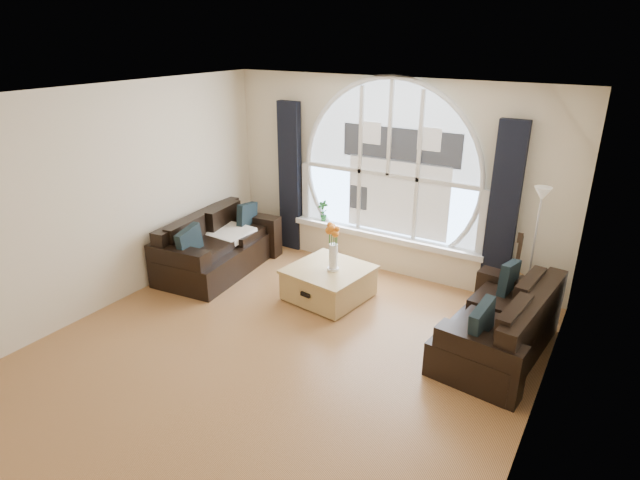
{
  "coord_description": "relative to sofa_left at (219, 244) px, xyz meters",
  "views": [
    {
      "loc": [
        2.87,
        -3.77,
        3.26
      ],
      "look_at": [
        0.0,
        0.9,
        1.05
      ],
      "focal_mm": 29.34,
      "sensor_mm": 36.0,
      "label": 1
    }
  ],
  "objects": [
    {
      "name": "wall_right",
      "position": [
        4.5,
        -1.37,
        0.95
      ],
      "size": [
        0.01,
        5.5,
        2.7
      ],
      "primitive_type": "cube",
      "color": "beige",
      "rests_on": "ground"
    },
    {
      "name": "neighbor_house",
      "position": [
        2.15,
        1.33,
        1.1
      ],
      "size": [
        1.7,
        0.02,
        1.5
      ],
      "primitive_type": "cube",
      "color": "silver",
      "rests_on": "wall_back"
    },
    {
      "name": "ceiling",
      "position": [
        2.0,
        -1.37,
        2.3
      ],
      "size": [
        5.0,
        5.5,
        0.01
      ],
      "primitive_type": "cube",
      "color": "silver",
      "rests_on": "ground"
    },
    {
      "name": "potted_plant",
      "position": [
        0.98,
        1.28,
        0.31
      ],
      "size": [
        0.18,
        0.14,
        0.32
      ],
      "primitive_type": "imported",
      "rotation": [
        0.0,
        0.0,
        -0.13
      ],
      "color": "#1E6023",
      "rests_on": "window_sill"
    },
    {
      "name": "sofa_left",
      "position": [
        0.0,
        0.0,
        0.0
      ],
      "size": [
        1.1,
        1.89,
        0.8
      ],
      "primitive_type": "cube",
      "rotation": [
        0.0,
        0.0,
        0.11
      ],
      "color": "black",
      "rests_on": "ground"
    },
    {
      "name": "attic_slope",
      "position": [
        4.2,
        -1.37,
        1.95
      ],
      "size": [
        0.92,
        5.5,
        0.72
      ],
      "primitive_type": "cube",
      "color": "silver",
      "rests_on": "ground"
    },
    {
      "name": "arched_window",
      "position": [
        2.0,
        1.35,
        1.23
      ],
      "size": [
        2.6,
        0.06,
        2.15
      ],
      "primitive_type": "cube",
      "color": "silver",
      "rests_on": "wall_back"
    },
    {
      "name": "guitar",
      "position": [
        3.9,
        1.02,
        0.13
      ],
      "size": [
        0.37,
        0.26,
        1.06
      ],
      "primitive_type": "cube",
      "rotation": [
        0.0,
        0.0,
        0.05
      ],
      "color": "brown",
      "rests_on": "ground"
    },
    {
      "name": "sofa_right",
      "position": [
        3.95,
        -0.04,
        0.0
      ],
      "size": [
        1.04,
        1.79,
        0.76
      ],
      "primitive_type": "cube",
      "rotation": [
        0.0,
        0.0,
        -0.11
      ],
      "color": "black",
      "rests_on": "ground"
    },
    {
      "name": "vase_flowers",
      "position": [
        1.86,
        0.08,
        0.41
      ],
      "size": [
        0.24,
        0.24,
        0.7
      ],
      "primitive_type": "cube",
      "color": "white",
      "rests_on": "coffee_chest"
    },
    {
      "name": "window_frame",
      "position": [
        2.0,
        1.32,
        1.23
      ],
      "size": [
        2.76,
        0.08,
        2.15
      ],
      "primitive_type": "cube",
      "color": "white",
      "rests_on": "wall_back"
    },
    {
      "name": "wall_left",
      "position": [
        -0.5,
        -1.37,
        0.95
      ],
      "size": [
        0.01,
        5.5,
        2.7
      ],
      "primitive_type": "cube",
      "color": "beige",
      "rests_on": "ground"
    },
    {
      "name": "throw_blanket",
      "position": [
        0.05,
        0.21,
        0.1
      ],
      "size": [
        0.58,
        0.58,
        0.1
      ],
      "primitive_type": "cube",
      "rotation": [
        0.0,
        0.0,
        -0.06
      ],
      "color": "silver",
      "rests_on": "sofa_left"
    },
    {
      "name": "curtain_left",
      "position": [
        0.4,
        1.26,
        0.75
      ],
      "size": [
        0.35,
        0.12,
        2.3
      ],
      "primitive_type": "cube",
      "color": "black",
      "rests_on": "ground"
    },
    {
      "name": "floor_lamp",
      "position": [
        4.04,
        1.07,
        0.4
      ],
      "size": [
        0.24,
        0.24,
        1.6
      ],
      "primitive_type": "cube",
      "color": "#B2B2B2",
      "rests_on": "ground"
    },
    {
      "name": "window_sill",
      "position": [
        2.0,
        1.28,
        0.11
      ],
      "size": [
        2.9,
        0.22,
        0.08
      ],
      "primitive_type": "cube",
      "color": "white",
      "rests_on": "wall_back"
    },
    {
      "name": "coffee_chest",
      "position": [
        1.79,
        0.09,
        -0.17
      ],
      "size": [
        1.06,
        1.06,
        0.46
      ],
      "primitive_type": "cube",
      "rotation": [
        0.0,
        0.0,
        -0.13
      ],
      "color": "tan",
      "rests_on": "ground"
    },
    {
      "name": "wall_back",
      "position": [
        2.0,
        1.38,
        0.95
      ],
      "size": [
        5.0,
        0.01,
        2.7
      ],
      "primitive_type": "cube",
      "color": "beige",
      "rests_on": "ground"
    },
    {
      "name": "curtain_right",
      "position": [
        3.6,
        1.26,
        0.75
      ],
      "size": [
        0.35,
        0.12,
        2.3
      ],
      "primitive_type": "cube",
      "color": "black",
      "rests_on": "ground"
    },
    {
      "name": "ground",
      "position": [
        2.0,
        -1.37,
        -0.4
      ],
      "size": [
        5.0,
        5.5,
        0.01
      ],
      "primitive_type": "cube",
      "color": "brown",
      "rests_on": "ground"
    }
  ]
}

